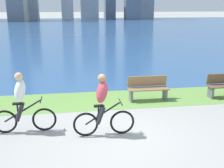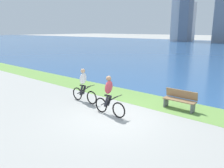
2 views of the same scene
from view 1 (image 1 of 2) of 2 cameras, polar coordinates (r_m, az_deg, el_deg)
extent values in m
plane|color=#9E9E99|center=(7.67, 0.83, -10.61)|extent=(300.00, 300.00, 0.00)
cube|color=#6B9947|center=(10.40, -1.88, -3.31)|extent=(120.00, 2.16, 0.01)
cube|color=#2D568C|center=(45.70, -7.33, 11.43)|extent=(300.00, 69.43, 0.00)
torus|color=black|center=(7.66, 2.11, -7.84)|extent=(0.68, 0.06, 0.68)
torus|color=black|center=(7.55, -5.44, -8.27)|extent=(0.68, 0.06, 0.68)
cylinder|color=black|center=(7.47, -1.85, -6.02)|extent=(0.97, 0.04, 0.63)
cylinder|color=black|center=(7.48, -2.80, -6.43)|extent=(0.04, 0.04, 0.49)
cube|color=black|center=(7.38, -2.83, -4.53)|extent=(0.24, 0.10, 0.05)
cylinder|color=black|center=(7.43, 1.77, -3.71)|extent=(0.03, 0.52, 0.03)
ellipsoid|color=#BF3F4C|center=(7.27, -2.08, -1.68)|extent=(0.40, 0.36, 0.65)
sphere|color=#A57A59|center=(7.16, -2.11, 1.22)|extent=(0.22, 0.22, 0.22)
cylinder|color=#26262D|center=(7.57, -2.50, -5.95)|extent=(0.27, 0.11, 0.49)
cylinder|color=#26262D|center=(7.38, -2.33, -6.52)|extent=(0.27, 0.11, 0.49)
torus|color=black|center=(8.06, -13.73, -7.09)|extent=(0.67, 0.06, 0.67)
torus|color=black|center=(8.23, -21.19, -7.25)|extent=(0.67, 0.06, 0.67)
cylinder|color=black|center=(8.03, -17.85, -5.26)|extent=(1.04, 0.04, 0.62)
cylinder|color=black|center=(8.07, -18.77, -5.61)|extent=(0.04, 0.04, 0.49)
cube|color=black|center=(7.98, -18.93, -3.85)|extent=(0.24, 0.10, 0.05)
cylinder|color=black|center=(7.86, -14.37, -3.15)|extent=(0.03, 0.52, 0.03)
ellipsoid|color=white|center=(7.85, -18.41, -1.21)|extent=(0.40, 0.36, 0.65)
sphere|color=#D8AD84|center=(7.75, -18.66, 1.48)|extent=(0.22, 0.22, 0.22)
cylinder|color=#26262D|center=(8.14, -18.29, -5.20)|extent=(0.27, 0.11, 0.49)
cylinder|color=#26262D|center=(7.96, -18.52, -5.71)|extent=(0.27, 0.11, 0.49)
cube|color=#595960|center=(11.23, 19.64, -1.61)|extent=(0.08, 0.37, 0.45)
cube|color=olive|center=(10.32, 7.48, -1.00)|extent=(1.50, 0.45, 0.04)
cube|color=olive|center=(10.43, 7.23, 0.63)|extent=(1.50, 0.11, 0.40)
cube|color=#595960|center=(10.58, 10.82, -2.00)|extent=(0.08, 0.37, 0.45)
cube|color=#595960|center=(10.23, 3.93, -2.37)|extent=(0.08, 0.37, 0.45)
camera|label=2|loc=(6.86, 82.08, 3.77)|focal=36.16mm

